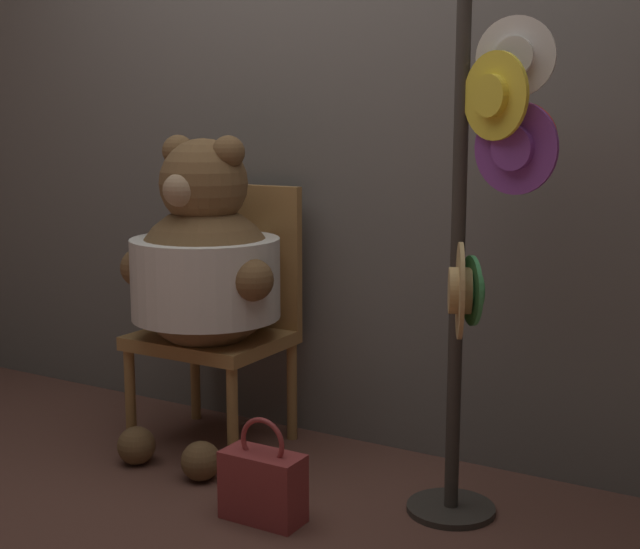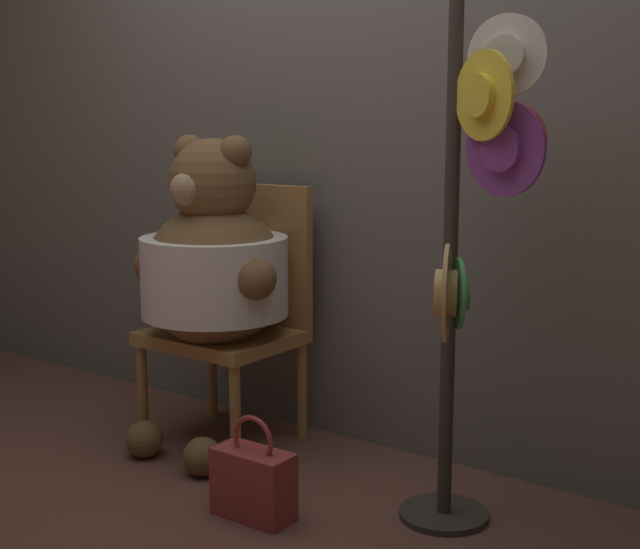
% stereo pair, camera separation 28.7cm
% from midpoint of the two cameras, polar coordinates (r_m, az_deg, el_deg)
% --- Properties ---
extents(ground_plane, '(14.00, 14.00, 0.00)m').
position_cam_midpoint_polar(ground_plane, '(3.07, -7.91, -13.76)').
color(ground_plane, brown).
extents(wall_back, '(8.00, 0.10, 2.33)m').
position_cam_midpoint_polar(wall_back, '(3.37, -1.07, 8.86)').
color(wall_back, '#66605B').
rests_on(wall_back, ground_plane).
extents(chair, '(0.53, 0.45, 0.98)m').
position_cam_midpoint_polar(chair, '(3.44, -8.53, -2.20)').
color(chair, '#9E703D').
rests_on(chair, ground_plane).
extents(teddy_bear, '(0.65, 0.58, 1.17)m').
position_cam_midpoint_polar(teddy_bear, '(3.26, -9.93, 0.36)').
color(teddy_bear, brown).
rests_on(teddy_bear, ground_plane).
extents(hat_display_rack, '(0.45, 0.41, 1.59)m').
position_cam_midpoint_polar(hat_display_rack, '(2.60, 7.15, 2.42)').
color(hat_display_rack, '#332D28').
rests_on(hat_display_rack, ground_plane).
extents(handbag_on_ground, '(0.26, 0.12, 0.33)m').
position_cam_midpoint_polar(handbag_on_ground, '(2.83, -6.66, -13.25)').
color(handbag_on_ground, maroon).
rests_on(handbag_on_ground, ground_plane).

